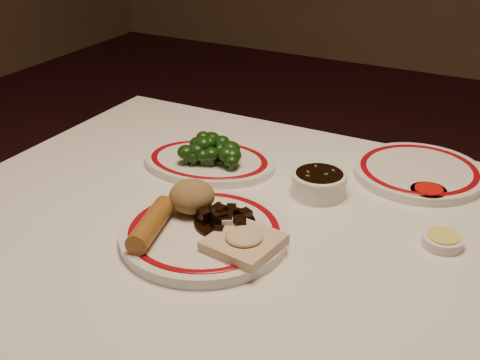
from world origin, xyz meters
name	(u,v)px	position (x,y,z in m)	size (l,w,h in m)	color
dining_table	(273,286)	(0.00, 0.00, 0.66)	(1.20, 0.90, 0.75)	white
main_plate	(204,233)	(-0.10, -0.05, 0.76)	(0.27, 0.27, 0.02)	white
rice_mound	(192,196)	(-0.14, -0.01, 0.80)	(0.08, 0.08, 0.05)	olive
spring_roll	(151,224)	(-0.16, -0.10, 0.79)	(0.03, 0.03, 0.13)	#986025
fried_wonton	(244,241)	(-0.02, -0.06, 0.78)	(0.11, 0.11, 0.03)	beige
stirfry_heap	(223,218)	(-0.08, -0.02, 0.78)	(0.10, 0.10, 0.03)	black
broccoli_plate	(209,162)	(-0.23, 0.18, 0.76)	(0.29, 0.26, 0.02)	white
broccoli_pile	(211,148)	(-0.22, 0.18, 0.79)	(0.13, 0.11, 0.05)	#23471C
soy_bowl	(319,184)	(0.01, 0.17, 0.77)	(0.10, 0.10, 0.04)	white
sweet_sour_dish	(428,193)	(0.18, 0.25, 0.76)	(0.06, 0.06, 0.02)	white
mustard_dish	(442,240)	(0.24, 0.11, 0.76)	(0.06, 0.06, 0.02)	white
far_plate	(418,171)	(0.15, 0.33, 0.76)	(0.29, 0.29, 0.02)	white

